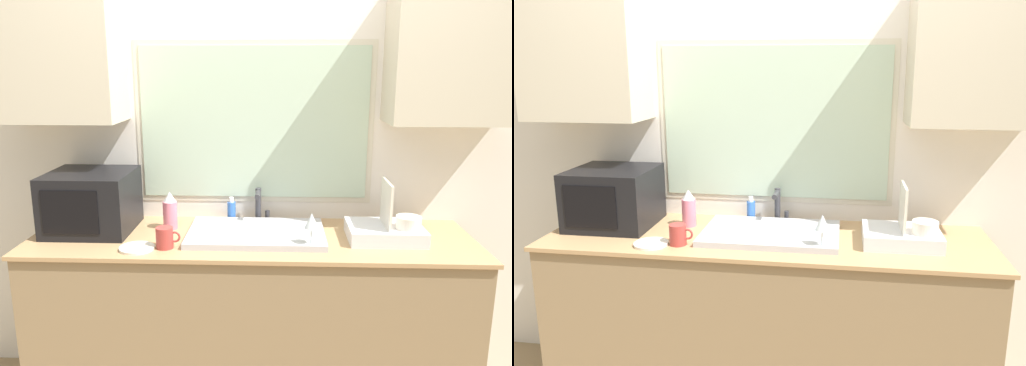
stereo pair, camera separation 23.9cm
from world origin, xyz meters
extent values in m
cube|color=#8C7251|center=(0.00, 0.31, 0.45)|extent=(2.16, 0.62, 0.90)
cube|color=tan|center=(0.00, 0.31, 0.91)|extent=(2.19, 0.65, 0.02)
cube|color=silver|center=(0.00, 0.65, 1.30)|extent=(6.00, 0.06, 2.60)
cube|color=beige|center=(0.00, 0.62, 1.45)|extent=(1.27, 0.01, 0.87)
cube|color=#B2CCB2|center=(0.00, 0.62, 1.45)|extent=(1.21, 0.01, 0.81)
cube|color=beige|center=(-0.97, 0.46, 1.80)|extent=(0.61, 0.32, 0.66)
cube|color=beige|center=(0.97, 0.46, 1.80)|extent=(0.61, 0.32, 0.66)
cube|color=#B2B2B7|center=(0.02, 0.31, 0.94)|extent=(0.67, 0.43, 0.03)
cylinder|color=#333338|center=(0.02, 0.56, 1.01)|extent=(0.03, 0.03, 0.18)
cylinder|color=#333338|center=(0.02, 0.50, 1.09)|extent=(0.03, 0.13, 0.03)
cylinder|color=#333338|center=(0.07, 0.56, 0.95)|extent=(0.02, 0.02, 0.06)
cube|color=black|center=(-0.82, 0.38, 1.07)|extent=(0.42, 0.40, 0.30)
cube|color=black|center=(-0.85, 0.18, 1.07)|extent=(0.27, 0.01, 0.21)
cube|color=silver|center=(0.65, 0.30, 0.96)|extent=(0.36, 0.28, 0.07)
cube|color=silver|center=(0.65, 0.30, 1.10)|extent=(0.01, 0.22, 0.22)
cylinder|color=silver|center=(0.75, 0.25, 1.02)|extent=(0.12, 0.12, 0.06)
cylinder|color=#D8728C|center=(-0.43, 0.41, 1.00)|extent=(0.07, 0.07, 0.15)
cone|color=silver|center=(-0.43, 0.41, 1.09)|extent=(0.07, 0.07, 0.05)
cylinder|color=blue|center=(-0.12, 0.56, 0.98)|extent=(0.05, 0.05, 0.11)
cylinder|color=white|center=(-0.12, 0.56, 1.04)|extent=(0.03, 0.03, 0.03)
cylinder|color=#A53833|center=(-0.39, 0.13, 0.97)|extent=(0.08, 0.08, 0.10)
torus|color=#A53833|center=(-0.35, 0.13, 0.98)|extent=(0.05, 0.01, 0.05)
cylinder|color=silver|center=(0.28, 0.14, 0.92)|extent=(0.06, 0.06, 0.00)
cylinder|color=silver|center=(0.28, 0.14, 0.98)|extent=(0.01, 0.01, 0.10)
cone|color=silver|center=(0.28, 0.14, 1.06)|extent=(0.06, 0.06, 0.07)
cylinder|color=silver|center=(-0.52, 0.11, 0.93)|extent=(0.16, 0.16, 0.01)
camera|label=1|loc=(0.12, -2.04, 1.75)|focal=35.00mm
camera|label=2|loc=(0.36, -2.02, 1.75)|focal=35.00mm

